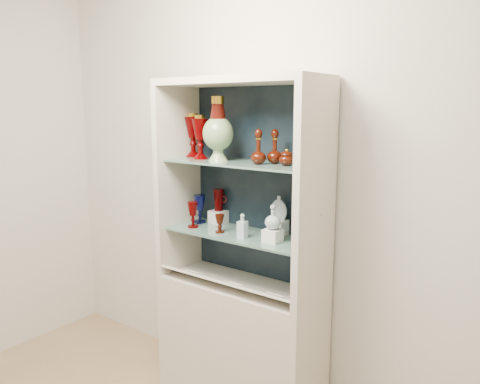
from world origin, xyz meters
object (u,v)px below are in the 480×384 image
Objects in this scene: flat_flask at (279,208)px; pedestal_lamp_right at (200,137)px; ruby_pitcher at (219,200)px; ruby_decanter_b at (275,145)px; enamel_urn at (218,129)px; cameo_medallion at (310,215)px; clear_square_bottle at (242,226)px; clear_round_decanter at (273,218)px; ruby_goblet_tall at (193,215)px; cobalt_goblet at (200,209)px; ruby_goblet_small at (220,224)px; lidded_bowl at (287,157)px; pedestal_lamp_left at (193,135)px; ruby_decanter_a at (258,145)px.

pedestal_lamp_right is at bearing -172.01° from flat_flask.
ruby_decanter_b is at bearing -19.97° from ruby_pitcher.
enamel_urn is at bearing -163.10° from flat_flask.
pedestal_lamp_right is at bearing 174.66° from cameo_medallion.
clear_square_bottle is 0.97× the size of cameo_medallion.
clear_round_decanter is at bearing -0.31° from enamel_urn.
ruby_goblet_tall is (-0.18, -0.03, -0.52)m from enamel_urn.
ruby_pitcher reaches higher than cobalt_goblet.
ruby_decanter_b is 0.57m from ruby_goblet_small.
ruby_decanter_b is at bearing 40.92° from clear_square_bottle.
cobalt_goblet is at bearing 156.10° from ruby_goblet_small.
flat_flask is (0.13, 0.17, 0.09)m from clear_square_bottle.
lidded_bowl is 0.34m from clear_round_decanter.
lidded_bowl reaches higher than ruby_goblet_small.
pedestal_lamp_left is 0.47m from cobalt_goblet.
ruby_decanter_b is at bearing 119.38° from clear_round_decanter.
flat_flask is at bearing 152.82° from cameo_medallion.
cobalt_goblet is at bearing 171.72° from clear_round_decanter.
cobalt_goblet is 1.12× the size of ruby_goblet_tall.
clear_round_decanter is at bearing -174.85° from cameo_medallion.
ruby_pitcher is 0.72m from cameo_medallion.
enamel_urn is 2.65× the size of clear_square_bottle.
enamel_urn reaches higher than ruby_goblet_small.
ruby_goblet_tall is at bearing -177.23° from clear_round_decanter.
cobalt_goblet is at bearing 179.78° from flat_flask.
cobalt_goblet is 0.45m from clear_square_bottle.
pedestal_lamp_right is 0.50m from ruby_decanter_b.
enamel_urn is 0.36m from ruby_decanter_b.
ruby_pitcher is (0.10, 0.06, 0.06)m from cobalt_goblet.
clear_round_decanter is (0.54, -0.02, -0.41)m from pedestal_lamp_right.
enamel_urn is 0.57m from cobalt_goblet.
ruby_decanter_b is 0.69m from ruby_goblet_tall.
ruby_decanter_b is at bearing 159.22° from lidded_bowl.
ruby_decanter_a reaches higher than ruby_goblet_small.
pedestal_lamp_left is at bearing 170.89° from ruby_decanter_a.
ruby_goblet_tall reaches higher than ruby_goblet_small.
pedestal_lamp_right is 1.47× the size of cobalt_goblet.
ruby_goblet_tall is at bearing -179.30° from ruby_goblet_small.
pedestal_lamp_left is 1.52× the size of cobalt_goblet.
pedestal_lamp_left reaches higher than flat_flask.
ruby_pitcher is (0.06, 0.18, 0.07)m from ruby_goblet_tall.
lidded_bowl is 0.71× the size of clear_round_decanter.
ruby_decanter_b is at bearing 57.03° from ruby_decanter_a.
ruby_decanter_a is 1.36× the size of ruby_goblet_tall.
ruby_goblet_tall is (-0.46, -0.03, -0.45)m from ruby_decanter_a.
ruby_decanter_a is 0.17m from lidded_bowl.
pedestal_lamp_left is 0.60m from ruby_goblet_small.
flat_flask is at bearing 92.46° from ruby_decanter_b.
ruby_decanter_a is at bearing -178.86° from cameo_medallion.
lidded_bowl is at bearing -3.69° from pedestal_lamp_left.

